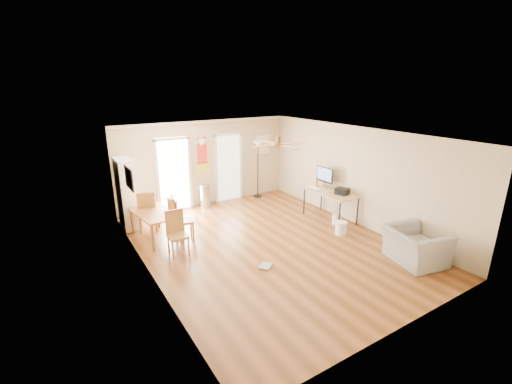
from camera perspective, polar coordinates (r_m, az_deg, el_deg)
floor at (r=8.30m, az=2.21°, el=-8.66°), size 7.00×7.00×0.00m
ceiling at (r=7.52m, az=2.45°, el=9.40°), size 5.50×7.00×0.00m
wall_back at (r=10.78m, az=-8.19°, el=4.72°), size 5.50×0.04×2.60m
wall_front at (r=5.50m, az=23.53°, el=-9.52°), size 5.50×0.04×2.60m
wall_left at (r=6.75m, az=-17.45°, el=-3.83°), size 0.04×7.00×2.60m
wall_right at (r=9.57m, az=16.10°, el=2.56°), size 0.04×7.00×2.60m
crown_molding at (r=7.53m, az=2.44°, el=9.10°), size 5.50×7.00×0.08m
kitchen_doorway at (r=10.47m, az=-13.36°, el=2.62°), size 0.90×0.10×2.10m
bathroom_doorway at (r=11.14m, az=-4.58°, el=3.94°), size 0.80×0.10×2.10m
wall_decal at (r=10.67m, az=-8.82°, el=5.92°), size 0.46×0.03×1.10m
ac_grille at (r=11.64m, az=1.12°, el=7.85°), size 0.50×0.04×0.60m
framed_poster at (r=7.94m, az=-20.18°, el=2.13°), size 0.04×0.66×0.48m
ceiling_fan at (r=7.30m, az=3.77°, el=7.78°), size 1.24×1.24×0.20m
bookshelf at (r=9.57m, az=-20.55°, el=-0.25°), size 0.38×0.84×1.84m
dining_table at (r=8.85m, az=-16.17°, el=-5.26°), size 0.99×1.46×0.68m
dining_chair_right_a at (r=8.72m, az=-12.35°, el=-4.14°), size 0.47×0.47×1.00m
dining_chair_right_b at (r=8.52m, az=-11.90°, el=-4.23°), size 0.56×0.56×1.12m
dining_chair_near at (r=7.84m, az=-12.75°, el=-6.72°), size 0.43×0.43×1.00m
dining_chair_far at (r=9.30m, az=-17.43°, el=-2.94°), size 0.55×0.55×1.07m
trash_can at (r=10.71m, az=-8.34°, el=-0.64°), size 0.41×0.41×0.70m
torchiere_lamp at (r=11.41m, az=0.31°, el=3.74°), size 0.44×0.44×1.88m
computer_desk at (r=9.85m, az=12.03°, el=-2.21°), size 0.74×1.49×0.80m
imac at (r=10.03m, az=11.20°, el=2.37°), size 0.18×0.64×0.59m
keyboard at (r=10.00m, az=9.58°, el=0.70°), size 0.18×0.45×0.02m
printer at (r=9.58m, az=13.99°, el=0.13°), size 0.37×0.40×0.17m
orange_bottle at (r=10.06m, az=9.94°, el=1.36°), size 0.08×0.08×0.21m
wastebasket_a at (r=9.05m, az=13.82°, el=-5.74°), size 0.36×0.36×0.33m
wastebasket_b at (r=9.67m, az=13.16°, el=-4.29°), size 0.27×0.27×0.28m
floor_cloth at (r=7.37m, az=1.57°, el=-12.10°), size 0.36×0.35×0.04m
armchair at (r=8.13m, az=24.62°, el=-8.07°), size 1.23×1.34×0.74m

